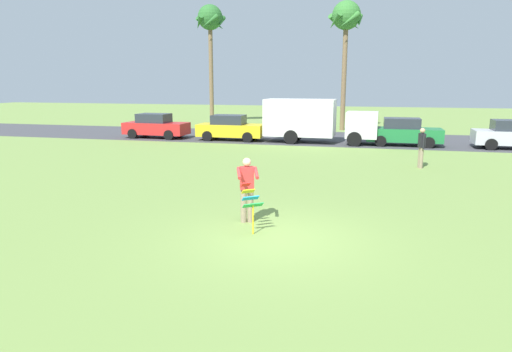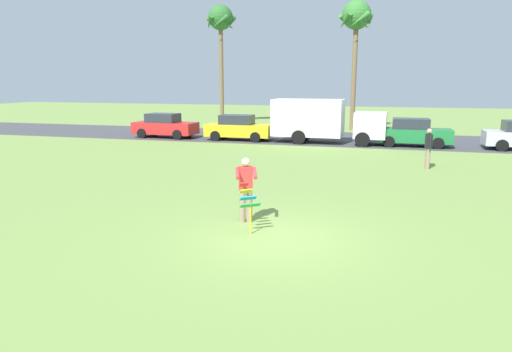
{
  "view_description": "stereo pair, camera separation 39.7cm",
  "coord_description": "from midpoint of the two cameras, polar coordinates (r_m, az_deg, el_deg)",
  "views": [
    {
      "loc": [
        1.93,
        -10.13,
        3.67
      ],
      "look_at": [
        -1.05,
        2.07,
        1.05
      ],
      "focal_mm": 31.87,
      "sensor_mm": 36.0,
      "label": 1
    },
    {
      "loc": [
        2.31,
        -10.03,
        3.67
      ],
      "look_at": [
        -1.05,
        2.07,
        1.05
      ],
      "focal_mm": 31.87,
      "sensor_mm": 36.0,
      "label": 2
    }
  ],
  "objects": [
    {
      "name": "ground_plane",
      "position": [
        10.93,
        3.49,
        -7.85
      ],
      "size": [
        120.0,
        120.0,
        0.0
      ],
      "primitive_type": "plane",
      "color": "olive"
    },
    {
      "name": "road_strip",
      "position": [
        30.24,
        11.44,
        4.58
      ],
      "size": [
        120.0,
        8.0,
        0.01
      ],
      "primitive_type": "cube",
      "color": "#424247",
      "rests_on": "ground"
    },
    {
      "name": "person_kite_flyer",
      "position": [
        11.89,
        -0.33,
        -1.44
      ],
      "size": [
        0.69,
        0.76,
        1.73
      ],
      "color": "gray",
      "rests_on": "ground"
    },
    {
      "name": "kite_held",
      "position": [
        11.13,
        0.04,
        -3.04
      ],
      "size": [
        0.67,
        0.72,
        1.2
      ],
      "color": "red",
      "rests_on": "ground"
    },
    {
      "name": "parked_car_red",
      "position": [
        30.92,
        -11.01,
        6.19
      ],
      "size": [
        4.26,
        1.96,
        1.6
      ],
      "color": "red",
      "rests_on": "ground"
    },
    {
      "name": "parked_car_yellow",
      "position": [
        29.0,
        -1.81,
        6.04
      ],
      "size": [
        4.2,
        1.84,
        1.6
      ],
      "color": "yellow",
      "rests_on": "ground"
    },
    {
      "name": "parked_truck_white_box",
      "position": [
        27.84,
        8.63,
        6.99
      ],
      "size": [
        6.76,
        2.26,
        2.62
      ],
      "color": "silver",
      "rests_on": "ground"
    },
    {
      "name": "parked_car_green",
      "position": [
        27.76,
        19.42,
        5.12
      ],
      "size": [
        4.21,
        1.86,
        1.6
      ],
      "color": "#1E7238",
      "rests_on": "ground"
    },
    {
      "name": "palm_tree_left_near",
      "position": [
        40.8,
        -4.17,
        18.54
      ],
      "size": [
        2.58,
        2.71,
        10.04
      ],
      "color": "brown",
      "rests_on": "ground"
    },
    {
      "name": "palm_tree_right_near",
      "position": [
        35.85,
        12.81,
        18.41
      ],
      "size": [
        2.58,
        2.71,
        9.48
      ],
      "color": "brown",
      "rests_on": "ground"
    },
    {
      "name": "person_walker_near",
      "position": [
        20.69,
        21.33,
        3.37
      ],
      "size": [
        0.29,
        0.56,
        1.73
      ],
      "color": "gray",
      "rests_on": "ground"
    }
  ]
}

